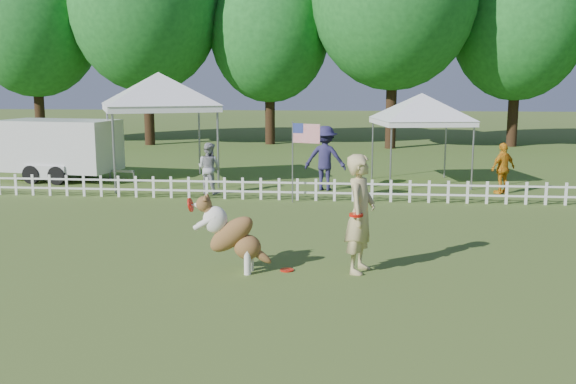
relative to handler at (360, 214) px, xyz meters
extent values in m
plane|color=#3B5A1C|center=(-1.37, -0.55, -1.00)|extent=(120.00, 120.00, 0.00)
imported|color=tan|center=(0.00, 0.00, 0.00)|extent=(0.67, 0.84, 2.01)
cylinder|color=red|center=(-1.23, -0.07, -0.99)|extent=(0.27, 0.27, 0.02)
imported|color=#A4A5A9|center=(-4.22, 7.25, -0.27)|extent=(0.87, 0.78, 1.47)
imported|color=#27234C|center=(-0.95, 8.20, -0.06)|extent=(1.30, 0.84, 1.90)
imported|color=orange|center=(4.13, 8.09, -0.27)|extent=(0.91, 0.78, 1.46)
camera|label=1|loc=(-0.15, -10.56, 2.20)|focal=40.00mm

